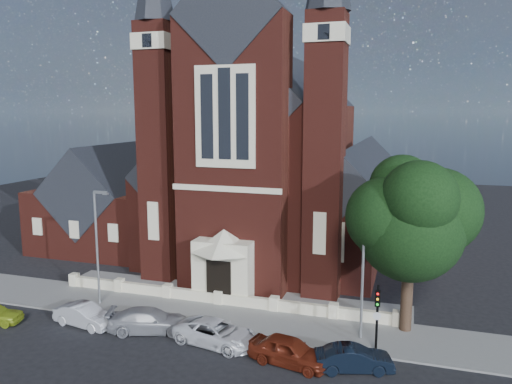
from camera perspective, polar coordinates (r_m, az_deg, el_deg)
ground at (r=43.40m, az=0.01°, el=-8.76°), size 120.00×120.00×0.00m
pavement_strip at (r=34.17m, az=-5.51°, el=-13.89°), size 60.00×5.00×0.12m
forecourt_paving at (r=37.61m, az=-3.06°, el=-11.66°), size 26.00×3.00×0.14m
forecourt_wall at (r=35.87m, az=-4.22°, el=-12.72°), size 24.00×0.40×0.90m
church at (r=49.19m, az=2.82°, el=3.12°), size 20.01×34.90×29.20m
parish_hall at (r=51.91m, az=-16.03°, el=-1.56°), size 12.00×12.20×10.24m
street_tree at (r=30.72m, az=17.43°, el=-3.29°), size 6.40×6.60×10.70m
street_lamp_left at (r=36.03m, az=-17.64°, el=-5.35°), size 1.16×0.22×8.09m
street_lamp_right at (r=29.76m, az=12.30°, el=-8.17°), size 1.16×0.22×8.09m
traffic_signal at (r=28.90m, az=13.70°, el=-13.01°), size 0.28×0.42×4.00m
car_silver_a at (r=34.06m, az=-18.98°, el=-13.19°), size 4.37×2.10×1.38m
car_silver_b at (r=32.19m, az=-12.12°, el=-14.16°), size 5.38×3.49×1.45m
car_white_suv at (r=30.08m, az=-4.56°, el=-15.75°), size 5.43×3.26×1.41m
car_dark_red at (r=27.95m, az=3.81°, el=-17.66°), size 4.73×2.64×1.52m
car_navy at (r=27.79m, az=11.12°, el=-18.20°), size 4.29×2.55×1.34m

